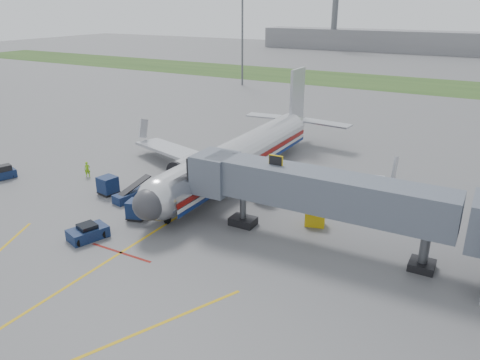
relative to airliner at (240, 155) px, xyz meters
The scene contains 16 objects.
ground 15.48m from the airliner, 90.01° to the right, with size 400.00×400.00×0.00m, color #565659.
grass_strip 74.80m from the airliner, 90.00° to the left, with size 300.00×25.00×0.01m, color #2D4C1E.
apron_markings 22.80m from the airliner, 90.01° to the right, with size 21.52×50.00×0.01m.
airliner is the anchor object (origin of this frame).
jet_bridge 16.54m from the airliner, 38.56° to the right, with size 25.30×4.00×6.90m.
light_mast_left 62.96m from the airliner, 118.72° to the left, with size 2.00×0.44×20.40m.
distant_terminal 155.08m from the airliner, 93.70° to the left, with size 120.00×14.00×8.00m, color slate.
control_tower 155.70m from the airliner, 104.96° to the left, with size 4.00×4.00×30.00m.
pushback_tug 19.29m from the airliner, 102.05° to the right, with size 2.76×3.52×1.29m.
baggage_tug 26.21m from the airliner, 150.14° to the right, with size 1.79×2.47×1.55m.
baggage_cart_a 14.24m from the airliner, 102.28° to the right, with size 1.98×1.98×1.73m.
baggage_cart_b 14.42m from the airliner, 131.33° to the right, with size 1.95×1.95×1.84m.
baggage_cart_c 8.45m from the airliner, 122.41° to the right, with size 1.75×1.75×1.61m.
belt_loader 12.76m from the airliner, 120.49° to the right, with size 2.04×4.28×2.02m.
ground_power_cart 13.78m from the airliner, 32.12° to the right, with size 1.93×1.54×1.36m.
ramp_worker 17.23m from the airliner, 151.69° to the right, with size 0.64×0.42×1.75m, color #7BC417.
Camera 1 is at (23.87, -27.55, 18.39)m, focal length 35.00 mm.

